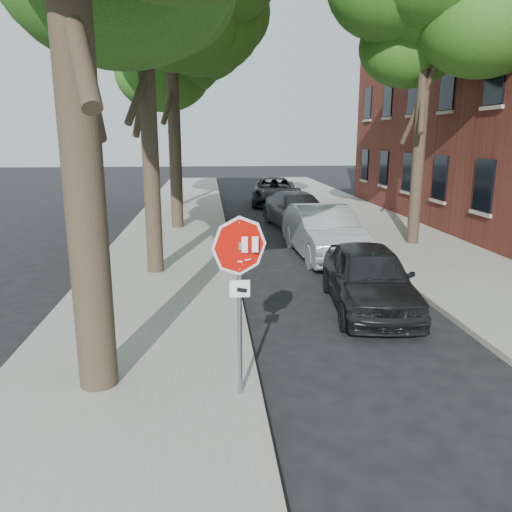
{
  "coord_description": "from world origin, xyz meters",
  "views": [
    {
      "loc": [
        -1.1,
        -6.57,
        3.74
      ],
      "look_at": [
        -0.43,
        0.48,
        2.05
      ],
      "focal_mm": 35.0,
      "sensor_mm": 36.0,
      "label": 1
    }
  ],
  "objects": [
    {
      "name": "car_c",
      "position": [
        2.6,
        13.97,
        0.74
      ],
      "size": [
        2.75,
        5.33,
        1.48
      ],
      "primitive_type": "imported",
      "rotation": [
        0.0,
        0.0,
        0.14
      ],
      "color": "#48474C",
      "rests_on": "ground"
    },
    {
      "name": "car_b",
      "position": [
        2.5,
        8.65,
        0.82
      ],
      "size": [
        1.96,
        5.03,
        1.63
      ],
      "primitive_type": "imported",
      "rotation": [
        0.0,
        0.0,
        0.05
      ],
      "color": "#A4A7AC",
      "rests_on": "ground"
    },
    {
      "name": "curb_right",
      "position": [
        3.95,
        12.0,
        0.07
      ],
      "size": [
        0.12,
        55.0,
        0.13
      ],
      "primitive_type": "cube",
      "color": "#9E9384",
      "rests_on": "ground"
    },
    {
      "name": "sidewalk_left",
      "position": [
        -2.5,
        12.0,
        0.06
      ],
      "size": [
        4.0,
        55.0,
        0.12
      ],
      "primitive_type": "cube",
      "color": "gray",
      "rests_on": "ground"
    },
    {
      "name": "ground",
      "position": [
        0.0,
        0.0,
        0.0
      ],
      "size": [
        120.0,
        120.0,
        0.0
      ],
      "primitive_type": "plane",
      "color": "black",
      "rests_on": "ground"
    },
    {
      "name": "sidewalk_right",
      "position": [
        6.0,
        12.0,
        0.06
      ],
      "size": [
        4.0,
        55.0,
        0.12
      ],
      "primitive_type": "cube",
      "color": "gray",
      "rests_on": "ground"
    },
    {
      "name": "stop_sign",
      "position": [
        -0.7,
        -0.03,
        1.95
      ],
      "size": [
        0.76,
        0.34,
        2.61
      ],
      "color": "gray",
      "rests_on": "sidewalk_left"
    },
    {
      "name": "curb_left",
      "position": [
        -0.45,
        12.0,
        0.07
      ],
      "size": [
        0.12,
        55.0,
        0.13
      ],
      "primitive_type": "cube",
      "color": "#9E9384",
      "rests_on": "ground"
    },
    {
      "name": "tree_mid_b",
      "position": [
        -2.42,
        14.12,
        8.0
      ],
      "size": [
        5.88,
        5.46,
        10.36
      ],
      "color": "black",
      "rests_on": "sidewalk_left"
    },
    {
      "name": "tree_right",
      "position": [
        5.98,
        10.11,
        7.21
      ],
      "size": [
        5.29,
        4.91,
        9.33
      ],
      "color": "black",
      "rests_on": "sidewalk_right"
    },
    {
      "name": "car_d",
      "position": [
        2.6,
        21.39,
        0.75
      ],
      "size": [
        3.04,
        5.65,
        1.51
      ],
      "primitive_type": "imported",
      "rotation": [
        0.0,
        0.0,
        -0.1
      ],
      "color": "black",
      "rests_on": "ground"
    },
    {
      "name": "tree_far",
      "position": [
        -2.72,
        21.11,
        7.21
      ],
      "size": [
        5.29,
        4.91,
        9.33
      ],
      "color": "black",
      "rests_on": "sidewalk_left"
    },
    {
      "name": "car_a",
      "position": [
        2.39,
        3.75,
        0.72
      ],
      "size": [
        2.12,
        4.39,
        1.44
      ],
      "primitive_type": "imported",
      "rotation": [
        0.0,
        0.0,
        -0.1
      ],
      "color": "black",
      "rests_on": "ground"
    }
  ]
}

